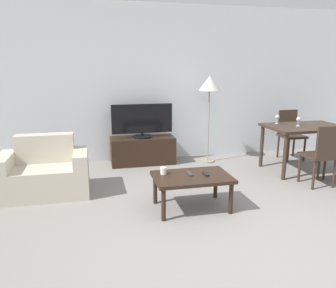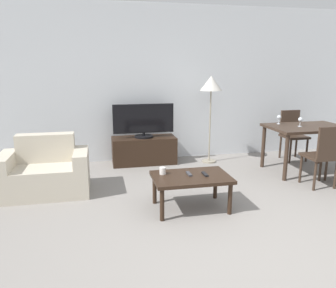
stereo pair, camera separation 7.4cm
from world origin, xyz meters
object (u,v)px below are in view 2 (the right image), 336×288
object	(u,v)px
remote_secondary	(189,174)
wine_glass_center	(279,118)
tv_stand	(144,150)
tv	(144,121)
dining_chair_far	(292,132)
coffee_table	(191,180)
remote_primary	(205,174)
armchair	(46,173)
wine_glass_right	(300,120)
dining_chair_near	(324,153)
dining_table	(307,132)
floor_lamp	(211,87)
cup_white_near	(163,171)

from	to	relation	value
remote_secondary	wine_glass_center	xyz separation A→B (m)	(1.86, 1.23, 0.42)
tv_stand	remote_secondary	xyz separation A→B (m)	(0.27, -1.94, 0.19)
tv	dining_chair_far	size ratio (longest dim) A/B	1.18
coffee_table	remote_primary	xyz separation A→B (m)	(0.17, -0.01, 0.06)
armchair	tv	distance (m)	1.90
wine_glass_center	wine_glass_right	xyz separation A→B (m)	(0.20, -0.28, 0.00)
dining_chair_far	wine_glass_center	xyz separation A→B (m)	(-0.55, -0.44, 0.35)
wine_glass_right	wine_glass_center	bearing A→B (deg)	125.33
dining_chair_near	remote_secondary	size ratio (longest dim) A/B	5.88
dining_chair_far	remote_secondary	world-z (taller)	dining_chair_far
tv_stand	remote_secondary	world-z (taller)	tv_stand
remote_secondary	wine_glass_center	distance (m)	2.27
tv	dining_table	distance (m)	2.65
wine_glass_center	floor_lamp	bearing A→B (deg)	150.84
dining_chair_near	wine_glass_center	size ratio (longest dim) A/B	6.04
remote_primary	remote_secondary	bearing A→B (deg)	164.49
cup_white_near	wine_glass_center	size ratio (longest dim) A/B	0.57
dining_chair_far	remote_secondary	bearing A→B (deg)	-145.20
coffee_table	dining_chair_far	size ratio (longest dim) A/B	1.02
floor_lamp	remote_primary	xyz separation A→B (m)	(-0.69, -1.83, -0.89)
tv_stand	dining_chair_near	world-z (taller)	dining_chair_near
armchair	remote_secondary	world-z (taller)	armchair
coffee_table	dining_table	size ratio (longest dim) A/B	0.75
coffee_table	remote_primary	distance (m)	0.18
remote_primary	wine_glass_center	world-z (taller)	wine_glass_center
tv	wine_glass_right	size ratio (longest dim) A/B	7.11
tv	remote_primary	xyz separation A→B (m)	(0.45, -1.99, -0.33)
dining_chair_far	remote_secondary	xyz separation A→B (m)	(-2.41, -1.67, -0.07)
dining_chair_near	dining_chair_far	bearing A→B (deg)	73.46
remote_secondary	wine_glass_center	world-z (taller)	wine_glass_center
dining_chair_near	coffee_table	bearing A→B (deg)	-171.53
coffee_table	dining_table	bearing A→B (deg)	24.73
wine_glass_center	tv_stand	bearing A→B (deg)	161.50
coffee_table	floor_lamp	bearing A→B (deg)	64.84
remote_primary	wine_glass_center	xyz separation A→B (m)	(1.68, 1.28, 0.42)
coffee_table	dining_chair_far	xyz separation A→B (m)	(2.39, 1.71, 0.13)
wine_glass_center	wine_glass_right	size ratio (longest dim) A/B	1.00
armchair	cup_white_near	distance (m)	1.63
tv	wine_glass_right	world-z (taller)	tv
remote_primary	wine_glass_center	bearing A→B (deg)	37.46
dining_table	wine_glass_right	bearing A→B (deg)	-175.64
tv	dining_chair_near	bearing A→B (deg)	-36.90
remote_secondary	dining_chair_near	bearing A→B (deg)	7.22
floor_lamp	wine_glass_center	xyz separation A→B (m)	(0.98, -0.55, -0.47)
armchair	dining_table	xyz separation A→B (m)	(3.93, 0.13, 0.36)
remote_secondary	wine_glass_right	bearing A→B (deg)	24.83
armchair	cup_white_near	world-z (taller)	armchair
dining_chair_far	coffee_table	bearing A→B (deg)	-144.35
tv	floor_lamp	world-z (taller)	floor_lamp
armchair	remote_primary	size ratio (longest dim) A/B	7.42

